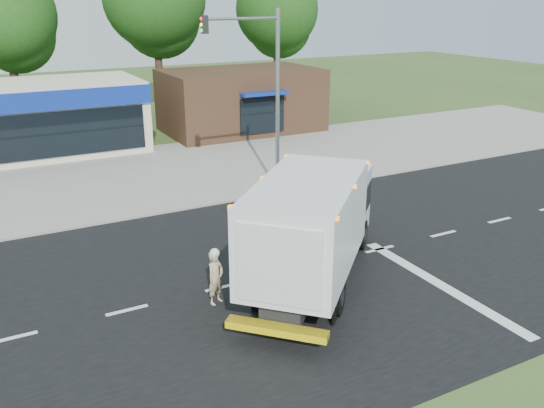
% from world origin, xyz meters
% --- Properties ---
extents(ground, '(120.00, 120.00, 0.00)m').
position_xyz_m(ground, '(0.00, 0.00, 0.00)').
color(ground, '#385123').
rests_on(ground, ground).
extents(road_asphalt, '(60.00, 14.00, 0.02)m').
position_xyz_m(road_asphalt, '(0.00, 0.00, 0.00)').
color(road_asphalt, black).
rests_on(road_asphalt, ground).
extents(sidewalk, '(60.00, 2.40, 0.12)m').
position_xyz_m(sidewalk, '(0.00, 8.20, 0.06)').
color(sidewalk, gray).
rests_on(sidewalk, ground).
extents(parking_apron, '(60.00, 9.00, 0.02)m').
position_xyz_m(parking_apron, '(0.00, 14.00, 0.01)').
color(parking_apron, gray).
rests_on(parking_apron, ground).
extents(lane_markings, '(55.20, 7.00, 0.01)m').
position_xyz_m(lane_markings, '(1.35, -1.35, 0.02)').
color(lane_markings, silver).
rests_on(lane_markings, road_asphalt).
extents(ems_box_truck, '(7.52, 7.51, 3.60)m').
position_xyz_m(ems_box_truck, '(-0.43, -0.99, 2.08)').
color(ems_box_truck, black).
rests_on(ems_box_truck, ground).
extents(emergency_worker, '(0.70, 0.62, 1.73)m').
position_xyz_m(emergency_worker, '(-3.57, -0.77, 0.85)').
color(emergency_worker, tan).
rests_on(emergency_worker, ground).
extents(brown_storefront, '(10.00, 6.70, 4.00)m').
position_xyz_m(brown_storefront, '(7.00, 19.98, 2.00)').
color(brown_storefront, '#382316').
rests_on(brown_storefront, ground).
extents(traffic_signal_pole, '(3.51, 0.25, 8.00)m').
position_xyz_m(traffic_signal_pole, '(2.35, 7.60, 4.92)').
color(traffic_signal_pole, gray).
rests_on(traffic_signal_pole, ground).
extents(background_trees, '(36.77, 7.39, 12.10)m').
position_xyz_m(background_trees, '(-0.85, 28.16, 7.38)').
color(background_trees, '#332114').
rests_on(background_trees, ground).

